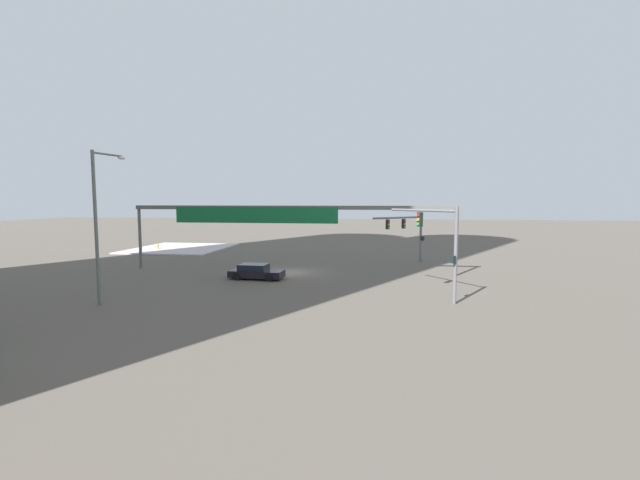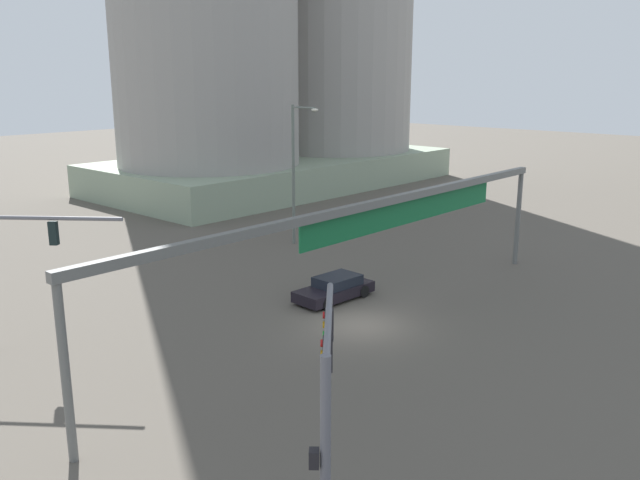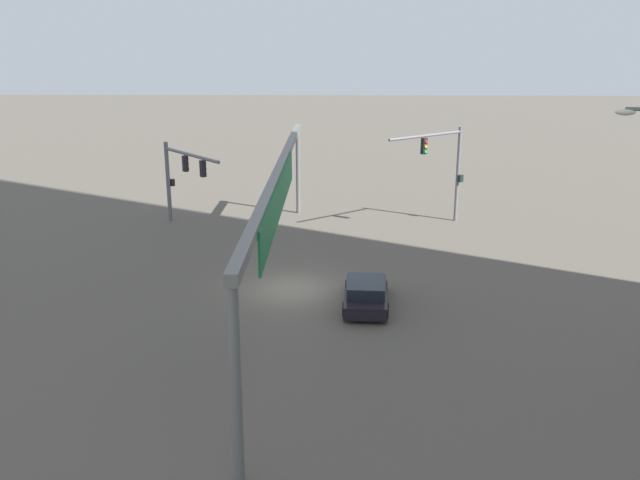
{
  "view_description": "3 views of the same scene",
  "coord_description": "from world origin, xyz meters",
  "views": [
    {
      "loc": [
        -8.09,
        36.11,
        6.31
      ],
      "look_at": [
        -2.78,
        -0.24,
        2.91
      ],
      "focal_mm": 23.68,
      "sensor_mm": 36.0,
      "label": 1
    },
    {
      "loc": [
        -22.44,
        -17.69,
        11.17
      ],
      "look_at": [
        -0.44,
        2.23,
        3.77
      ],
      "focal_mm": 37.14,
      "sensor_mm": 36.0,
      "label": 2
    },
    {
      "loc": [
        29.36,
        2.0,
        11.21
      ],
      "look_at": [
        -2.13,
        1.29,
        1.76
      ],
      "focal_mm": 37.77,
      "sensor_mm": 36.0,
      "label": 3
    }
  ],
  "objects": [
    {
      "name": "sedan_car_approaching",
      "position": [
        1.97,
        3.38,
        0.57
      ],
      "size": [
        4.43,
        2.09,
        1.21
      ],
      "rotation": [
        0.0,
        0.0,
        3.09
      ],
      "color": "black",
      "rests_on": "ground"
    },
    {
      "name": "traffic_signal_opposite_side",
      "position": [
        -11.74,
        8.71,
        4.07
      ],
      "size": [
        3.89,
        5.07,
        6.0
      ],
      "rotation": [
        0.0,
        0.0,
        -0.9
      ],
      "color": "slate",
      "rests_on": "ground"
    },
    {
      "name": "traffic_signal_near_corner",
      "position": [
        -10.82,
        -7.4,
        3.51
      ],
      "size": [
        5.27,
        4.31,
        5.06
      ],
      "rotation": [
        0.0,
        0.0,
        0.7
      ],
      "color": "slate",
      "rests_on": "ground"
    },
    {
      "name": "ground_plane",
      "position": [
        0.0,
        0.0,
        0.0
      ],
      "size": [
        224.03,
        224.03,
        0.0
      ],
      "primitive_type": "plane",
      "color": "#544D44"
    },
    {
      "name": "overhead_sign_gantry",
      "position": [
        0.85,
        -0.38,
        5.13
      ],
      "size": [
        29.09,
        0.43,
        5.91
      ],
      "color": "#60615F",
      "rests_on": "ground"
    }
  ]
}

